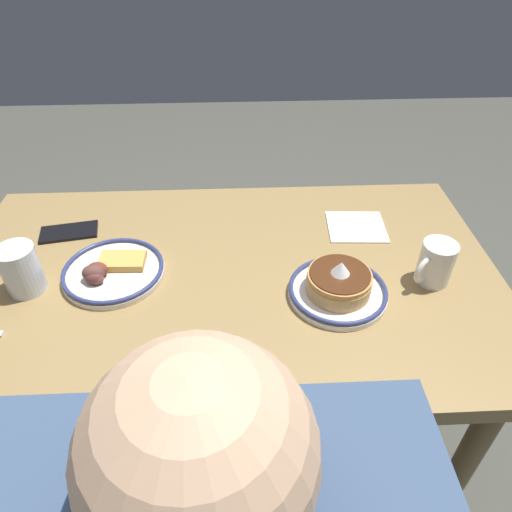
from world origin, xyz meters
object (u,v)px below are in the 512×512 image
(plate_center_pancakes, at_px, (338,287))
(cell_phone, at_px, (69,232))
(drinking_glass, at_px, (22,271))
(paper_napkin, at_px, (356,227))
(plate_near_main, at_px, (112,271))
(coffee_mug, at_px, (435,263))

(plate_center_pancakes, xyz_separation_m, cell_phone, (0.66, -0.26, -0.02))
(plate_center_pancakes, bearing_deg, cell_phone, -21.85)
(drinking_glass, xyz_separation_m, paper_napkin, (-0.79, -0.20, -0.05))
(plate_near_main, relative_size, drinking_glass, 2.07)
(plate_center_pancakes, relative_size, paper_napkin, 1.46)
(plate_near_main, relative_size, cell_phone, 1.63)
(coffee_mug, xyz_separation_m, drinking_glass, (0.92, -0.02, -0.00))
(plate_center_pancakes, bearing_deg, drinking_glass, -4.49)
(plate_center_pancakes, relative_size, coffee_mug, 2.13)
(cell_phone, distance_m, paper_napkin, 0.76)
(plate_center_pancakes, distance_m, drinking_glass, 0.70)
(plate_center_pancakes, distance_m, coffee_mug, 0.23)
(cell_phone, bearing_deg, plate_center_pancakes, 148.12)
(coffee_mug, xyz_separation_m, paper_napkin, (0.12, -0.22, -0.05))
(plate_center_pancakes, bearing_deg, coffee_mug, -170.17)
(plate_near_main, bearing_deg, plate_center_pancakes, 170.18)
(plate_near_main, relative_size, plate_center_pancakes, 1.07)
(plate_near_main, distance_m, cell_phone, 0.23)
(plate_near_main, height_order, paper_napkin, plate_near_main)
(plate_center_pancakes, xyz_separation_m, drinking_glass, (0.69, -0.05, 0.02))
(plate_near_main, relative_size, coffee_mug, 2.28)
(plate_near_main, bearing_deg, cell_phone, -50.14)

